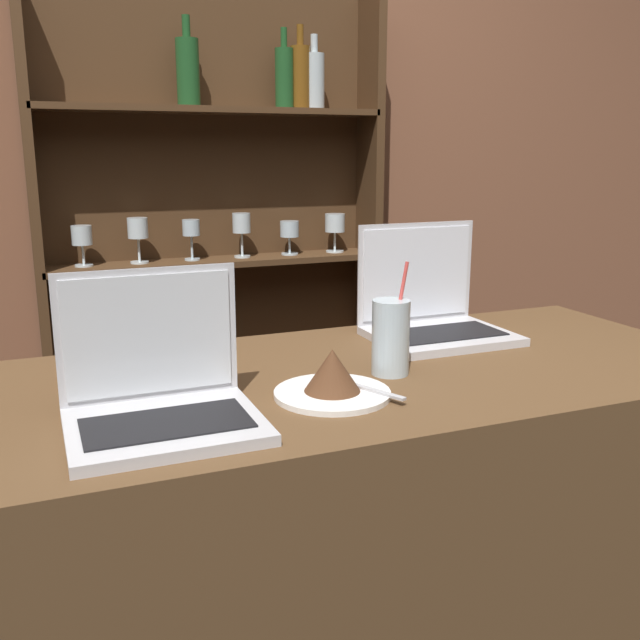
{
  "coord_description": "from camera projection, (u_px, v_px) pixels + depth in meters",
  "views": [
    {
      "loc": [
        -0.53,
        -0.87,
        1.44
      ],
      "look_at": [
        -0.02,
        0.37,
        1.12
      ],
      "focal_mm": 40.0,
      "sensor_mm": 36.0,
      "label": 1
    }
  ],
  "objects": [
    {
      "name": "bar_counter",
      "position": [
        337.0,
        605.0,
        1.49
      ],
      "size": [
        1.62,
        0.67,
        1.02
      ],
      "color": "brown",
      "rests_on": "ground_plane"
    },
    {
      "name": "back_wall",
      "position": [
        192.0,
        177.0,
        2.41
      ],
      "size": [
        7.0,
        0.06,
        2.7
      ],
      "color": "brown",
      "rests_on": "ground_plane"
    },
    {
      "name": "back_shelf",
      "position": [
        218.0,
        273.0,
        2.44
      ],
      "size": [
        1.15,
        0.18,
        1.95
      ],
      "color": "#472D19",
      "rests_on": "ground_plane"
    },
    {
      "name": "laptop_near",
      "position": [
        159.0,
        393.0,
        1.11
      ],
      "size": [
        0.29,
        0.24,
        0.24
      ],
      "color": "silver",
      "rests_on": "bar_counter"
    },
    {
      "name": "laptop_far",
      "position": [
        432.0,
        312.0,
        1.64
      ],
      "size": [
        0.3,
        0.25,
        0.25
      ],
      "color": "silver",
      "rests_on": "bar_counter"
    },
    {
      "name": "cake_plate",
      "position": [
        333.0,
        379.0,
        1.24
      ],
      "size": [
        0.2,
        0.2,
        0.09
      ],
      "color": "white",
      "rests_on": "bar_counter"
    },
    {
      "name": "water_glass",
      "position": [
        391.0,
        337.0,
        1.35
      ],
      "size": [
        0.07,
        0.07,
        0.22
      ],
      "color": "silver",
      "rests_on": "bar_counter"
    }
  ]
}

